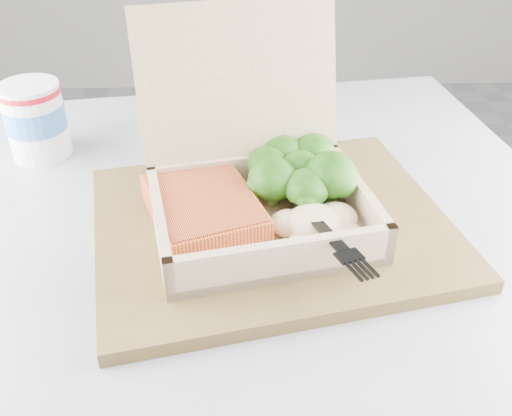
{
  "coord_description": "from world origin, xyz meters",
  "views": [
    {
      "loc": [
        0.08,
        -0.63,
        1.11
      ],
      "look_at": [
        0.09,
        -0.15,
        0.77
      ],
      "focal_mm": 40.0,
      "sensor_mm": 36.0,
      "label": 1
    }
  ],
  "objects_px": {
    "takeout_container": "(254,172)",
    "cafe_table": "(243,349)",
    "serving_tray": "(271,225)",
    "paper_cup": "(35,118)"
  },
  "relations": [
    {
      "from": "takeout_container",
      "to": "cafe_table",
      "type": "bearing_deg",
      "value": -136.97
    },
    {
      "from": "takeout_container",
      "to": "serving_tray",
      "type": "bearing_deg",
      "value": -52.56
    },
    {
      "from": "cafe_table",
      "to": "serving_tray",
      "type": "bearing_deg",
      "value": 8.05
    },
    {
      "from": "takeout_container",
      "to": "paper_cup",
      "type": "relative_size",
      "value": 2.65
    },
    {
      "from": "cafe_table",
      "to": "serving_tray",
      "type": "height_order",
      "value": "serving_tray"
    },
    {
      "from": "paper_cup",
      "to": "serving_tray",
      "type": "bearing_deg",
      "value": -31.35
    },
    {
      "from": "cafe_table",
      "to": "paper_cup",
      "type": "height_order",
      "value": "paper_cup"
    },
    {
      "from": "takeout_container",
      "to": "paper_cup",
      "type": "distance_m",
      "value": 0.33
    },
    {
      "from": "paper_cup",
      "to": "cafe_table",
      "type": "bearing_deg",
      "value": -35.13
    },
    {
      "from": "serving_tray",
      "to": "takeout_container",
      "type": "relative_size",
      "value": 1.43
    }
  ]
}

